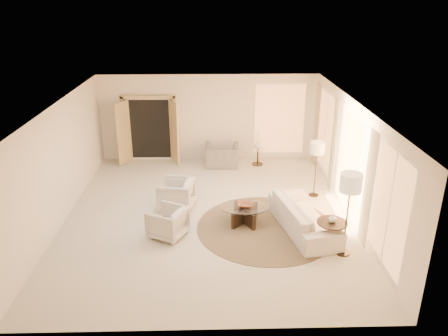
{
  "coord_description": "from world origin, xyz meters",
  "views": [
    {
      "loc": [
        0.14,
        -9.68,
        5.17
      ],
      "look_at": [
        0.4,
        0.4,
        1.1
      ],
      "focal_mm": 35.0,
      "sensor_mm": 36.0,
      "label": 1
    }
  ],
  "objects_px": {
    "accent_chair": "(222,152)",
    "bowl": "(245,205)",
    "side_table": "(258,155)",
    "side_vase": "(258,145)",
    "armchair_left": "(176,193)",
    "end_table": "(331,230)",
    "end_vase": "(333,218)",
    "floor_lamp_near": "(317,150)",
    "sofa": "(304,216)",
    "coffee_table": "(245,212)",
    "floor_lamp_far": "(351,186)",
    "armchair_right": "(167,221)"
  },
  "relations": [
    {
      "from": "coffee_table",
      "to": "side_table",
      "type": "bearing_deg",
      "value": 79.8
    },
    {
      "from": "coffee_table",
      "to": "floor_lamp_near",
      "type": "bearing_deg",
      "value": 36.47
    },
    {
      "from": "end_table",
      "to": "side_table",
      "type": "height_order",
      "value": "end_table"
    },
    {
      "from": "armchair_left",
      "to": "accent_chair",
      "type": "relative_size",
      "value": 0.79
    },
    {
      "from": "bowl",
      "to": "end_vase",
      "type": "xyz_separation_m",
      "value": [
        1.79,
        -1.12,
        0.22
      ]
    },
    {
      "from": "accent_chair",
      "to": "coffee_table",
      "type": "relative_size",
      "value": 0.78
    },
    {
      "from": "end_table",
      "to": "coffee_table",
      "type": "bearing_deg",
      "value": 147.99
    },
    {
      "from": "armchair_left",
      "to": "floor_lamp_near",
      "type": "bearing_deg",
      "value": 109.93
    },
    {
      "from": "armchair_right",
      "to": "floor_lamp_far",
      "type": "xyz_separation_m",
      "value": [
        3.79,
        -0.81,
        1.18
      ]
    },
    {
      "from": "side_table",
      "to": "armchair_right",
      "type": "bearing_deg",
      "value": -119.44
    },
    {
      "from": "side_table",
      "to": "end_vase",
      "type": "xyz_separation_m",
      "value": [
        1.1,
        -4.94,
        0.37
      ]
    },
    {
      "from": "end_table",
      "to": "side_table",
      "type": "bearing_deg",
      "value": 102.6
    },
    {
      "from": "accent_chair",
      "to": "end_table",
      "type": "bearing_deg",
      "value": 116.46
    },
    {
      "from": "floor_lamp_near",
      "to": "floor_lamp_far",
      "type": "distance_m",
      "value": 2.87
    },
    {
      "from": "armchair_right",
      "to": "floor_lamp_far",
      "type": "bearing_deg",
      "value": 104.71
    },
    {
      "from": "accent_chair",
      "to": "side_table",
      "type": "height_order",
      "value": "accent_chair"
    },
    {
      "from": "side_table",
      "to": "end_vase",
      "type": "bearing_deg",
      "value": -77.4
    },
    {
      "from": "sofa",
      "to": "end_table",
      "type": "height_order",
      "value": "sofa"
    },
    {
      "from": "armchair_left",
      "to": "end_table",
      "type": "xyz_separation_m",
      "value": [
        3.49,
        -1.94,
        -0.0
      ]
    },
    {
      "from": "accent_chair",
      "to": "bowl",
      "type": "distance_m",
      "value": 3.77
    },
    {
      "from": "floor_lamp_far",
      "to": "end_vase",
      "type": "bearing_deg",
      "value": 129.69
    },
    {
      "from": "side_table",
      "to": "bowl",
      "type": "distance_m",
      "value": 3.89
    },
    {
      "from": "bowl",
      "to": "end_vase",
      "type": "relative_size",
      "value": 1.86
    },
    {
      "from": "coffee_table",
      "to": "end_vase",
      "type": "bearing_deg",
      "value": -32.01
    },
    {
      "from": "side_table",
      "to": "floor_lamp_near",
      "type": "height_order",
      "value": "floor_lamp_near"
    },
    {
      "from": "end_vase",
      "to": "side_vase",
      "type": "xyz_separation_m",
      "value": [
        -1.1,
        4.94,
        -0.03
      ]
    },
    {
      "from": "floor_lamp_near",
      "to": "side_vase",
      "type": "distance_m",
      "value": 2.76
    },
    {
      "from": "sofa",
      "to": "end_vase",
      "type": "height_order",
      "value": "end_vase"
    },
    {
      "from": "coffee_table",
      "to": "end_table",
      "type": "xyz_separation_m",
      "value": [
        1.79,
        -1.12,
        0.14
      ]
    },
    {
      "from": "armchair_left",
      "to": "side_vase",
      "type": "xyz_separation_m",
      "value": [
        2.38,
        3.0,
        0.25
      ]
    },
    {
      "from": "armchair_left",
      "to": "end_table",
      "type": "height_order",
      "value": "armchair_left"
    },
    {
      "from": "side_table",
      "to": "side_vase",
      "type": "relative_size",
      "value": 1.98
    },
    {
      "from": "coffee_table",
      "to": "side_table",
      "type": "distance_m",
      "value": 3.88
    },
    {
      "from": "sofa",
      "to": "floor_lamp_far",
      "type": "xyz_separation_m",
      "value": [
        0.66,
        -1.02,
        1.22
      ]
    },
    {
      "from": "sofa",
      "to": "coffee_table",
      "type": "distance_m",
      "value": 1.4
    },
    {
      "from": "armchair_left",
      "to": "end_vase",
      "type": "bearing_deg",
      "value": 70.73
    },
    {
      "from": "side_vase",
      "to": "armchair_left",
      "type": "bearing_deg",
      "value": -128.47
    },
    {
      "from": "coffee_table",
      "to": "bowl",
      "type": "height_order",
      "value": "bowl"
    },
    {
      "from": "end_table",
      "to": "end_vase",
      "type": "xyz_separation_m",
      "value": [
        -0.0,
        0.0,
        0.28
      ]
    },
    {
      "from": "end_table",
      "to": "armchair_left",
      "type": "bearing_deg",
      "value": 150.87
    },
    {
      "from": "armchair_left",
      "to": "side_vase",
      "type": "height_order",
      "value": "armchair_left"
    },
    {
      "from": "sofa",
      "to": "bowl",
      "type": "xyz_separation_m",
      "value": [
        -1.35,
        0.36,
        0.14
      ]
    },
    {
      "from": "bowl",
      "to": "floor_lamp_near",
      "type": "bearing_deg",
      "value": 36.47
    },
    {
      "from": "sofa",
      "to": "end_table",
      "type": "relative_size",
      "value": 3.62
    },
    {
      "from": "floor_lamp_near",
      "to": "bowl",
      "type": "distance_m",
      "value": 2.62
    },
    {
      "from": "coffee_table",
      "to": "floor_lamp_far",
      "type": "relative_size",
      "value": 0.74
    },
    {
      "from": "coffee_table",
      "to": "side_table",
      "type": "xyz_separation_m",
      "value": [
        0.69,
        3.82,
        0.05
      ]
    },
    {
      "from": "side_table",
      "to": "floor_lamp_near",
      "type": "bearing_deg",
      "value": -60.7
    },
    {
      "from": "sofa",
      "to": "armchair_left",
      "type": "distance_m",
      "value": 3.27
    },
    {
      "from": "sofa",
      "to": "side_vase",
      "type": "xyz_separation_m",
      "value": [
        -0.66,
        4.18,
        0.33
      ]
    }
  ]
}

